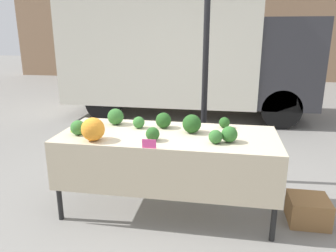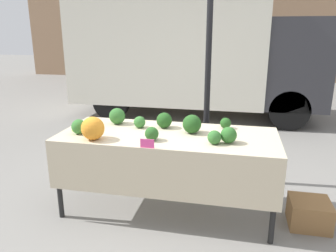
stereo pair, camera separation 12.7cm
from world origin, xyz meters
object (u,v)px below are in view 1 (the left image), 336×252
at_px(parked_truck, 182,48).
at_px(orange_cauliflower, 93,129).
at_px(price_sign, 149,144).
at_px(produce_crate, 308,210).

relative_size(parked_truck, orange_cauliflower, 23.56).
relative_size(price_sign, produce_crate, 0.33).
distance_m(orange_cauliflower, produce_crate, 2.23).
bearing_deg(orange_cauliflower, produce_crate, 8.22).
bearing_deg(price_sign, orange_cauliflower, 168.20).
xyz_separation_m(parked_truck, orange_cauliflower, (-0.24, -4.43, -0.51)).
height_order(parked_truck, price_sign, parked_truck).
bearing_deg(price_sign, produce_crate, 15.49).
bearing_deg(parked_truck, orange_cauliflower, -93.11).
bearing_deg(produce_crate, price_sign, -164.51).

